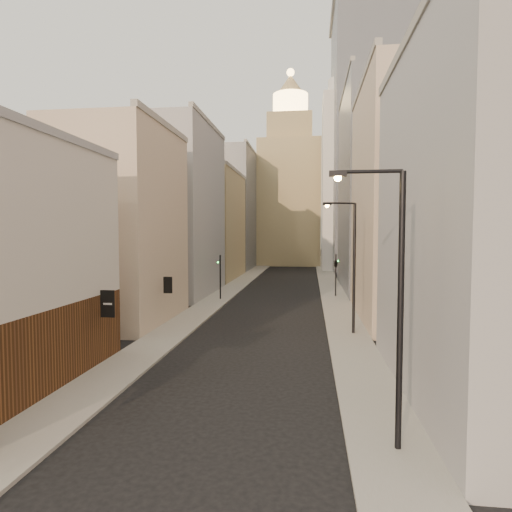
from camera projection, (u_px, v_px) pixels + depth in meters
The scene contains 16 objects.
sidewalk_left at pixel (241, 282), 64.13m from camera, with size 3.00×140.00×0.15m, color gray.
sidewalk_right at pixel (329, 283), 62.50m from camera, with size 3.00×140.00×0.15m, color gray.
left_bldg_beige at pixel (121, 226), 35.65m from camera, with size 8.00×12.00×16.00m, color tan.
left_bldg_grey at pixel (179, 212), 51.38m from camera, with size 8.00×16.00×20.00m, color #95969A.
left_bldg_tan at pixel (213, 226), 69.30m from camera, with size 8.00×18.00×17.00m, color tan.
left_bldg_wingrid at pixel (234, 211), 88.91m from camera, with size 8.00×20.00×24.00m, color gray.
right_bldg_grey at pixel (500, 221), 18.77m from camera, with size 8.00×16.00×16.00m, color #95969A.
right_bldg_beige at pixel (408, 203), 36.49m from camera, with size 8.00×16.00×20.00m, color tan.
right_bldg_wingrid at pixel (374, 190), 56.13m from camera, with size 8.00×20.00×26.00m, color gray.
highrise at pixel (385, 138), 82.41m from camera, with size 21.00×23.00×51.20m.
clock_tower at pixel (290, 188), 99.10m from camera, with size 14.00×14.00×44.90m.
white_tower at pixel (343, 176), 83.80m from camera, with size 8.00×8.00×41.50m.
streetlamp_near at pixel (393, 293), 14.34m from camera, with size 2.52×0.25×9.61m.
streetlamp_mid at pixel (351, 260), 30.97m from camera, with size 2.43×1.04×9.66m.
traffic_light_left at pixel (220, 270), 47.06m from camera, with size 0.54×0.42×5.00m.
traffic_light_right at pixel (336, 263), 49.17m from camera, with size 0.66×0.66×5.00m.
Camera 1 is at (3.69, -8.03, 7.53)m, focal length 30.00 mm.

